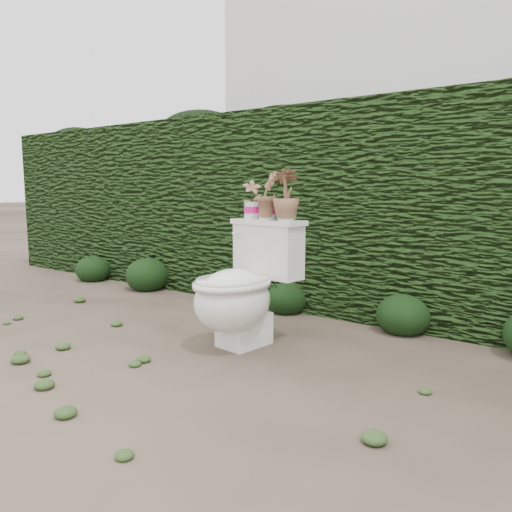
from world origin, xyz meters
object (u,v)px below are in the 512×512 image
Objects in this scene: potted_plant_left at (252,200)px; potted_plant_center at (267,196)px; toilet at (242,290)px; potted_plant_right at (286,196)px.

potted_plant_center reaches higher than potted_plant_left.
toilet is 2.58× the size of potted_plant_right.
potted_plant_center is at bearing -55.77° from potted_plant_right.
potted_plant_right is at bearing -49.77° from potted_plant_left.
potted_plant_left is at bearing -55.77° from potted_plant_right.
potted_plant_right is at bearing 58.17° from toilet.
potted_plant_right is (0.16, -0.02, 0.00)m from potted_plant_center.
potted_plant_center is at bearing -49.77° from potted_plant_left.
toilet is 0.64m from potted_plant_right.
potted_plant_right is (0.17, 0.22, 0.57)m from toilet.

